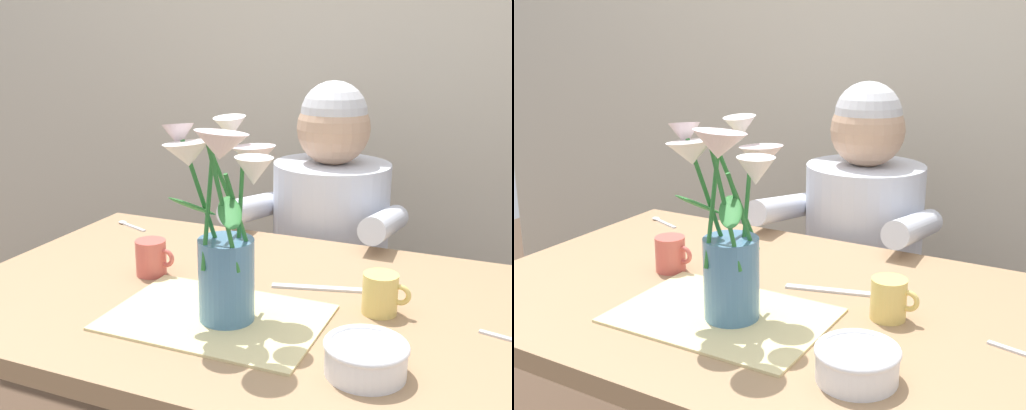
% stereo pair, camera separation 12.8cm
% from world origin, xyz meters
% --- Properties ---
extents(wood_panel_backdrop, '(4.00, 0.10, 2.50)m').
position_xyz_m(wood_panel_backdrop, '(0.00, 1.05, 1.25)').
color(wood_panel_backdrop, beige).
rests_on(wood_panel_backdrop, ground_plane).
extents(dining_table, '(1.20, 0.80, 0.74)m').
position_xyz_m(dining_table, '(0.00, 0.00, 0.64)').
color(dining_table, '#9E7A56').
rests_on(dining_table, ground_plane).
extents(seated_person, '(0.45, 0.47, 1.14)m').
position_xyz_m(seated_person, '(-0.00, 0.62, 0.56)').
color(seated_person, '#4C4C56').
rests_on(seated_person, ground_plane).
extents(striped_placemat, '(0.40, 0.28, 0.00)m').
position_xyz_m(striped_placemat, '(0.00, -0.12, 0.74)').
color(striped_placemat, beige).
rests_on(striped_placemat, dining_table).
extents(flower_vase, '(0.22, 0.27, 0.37)m').
position_xyz_m(flower_vase, '(0.02, -0.13, 0.93)').
color(flower_vase, teal).
rests_on(flower_vase, dining_table).
extents(ceramic_bowl, '(0.14, 0.14, 0.06)m').
position_xyz_m(ceramic_bowl, '(0.31, -0.21, 0.77)').
color(ceramic_bowl, white).
rests_on(ceramic_bowl, dining_table).
extents(dinner_knife, '(0.19, 0.07, 0.00)m').
position_xyz_m(dinner_knife, '(0.13, 0.09, 0.74)').
color(dinner_knife, silver).
rests_on(dinner_knife, dining_table).
extents(tea_cup, '(0.09, 0.07, 0.08)m').
position_xyz_m(tea_cup, '(0.28, 0.02, 0.78)').
color(tea_cup, '#E5C666').
rests_on(tea_cup, dining_table).
extents(coffee_cup, '(0.09, 0.07, 0.08)m').
position_xyz_m(coffee_cup, '(-0.23, 0.02, 0.78)').
color(coffee_cup, '#CC564C').
rests_on(coffee_cup, dining_table).
extents(spoon_0, '(0.12, 0.06, 0.01)m').
position_xyz_m(spoon_0, '(-0.50, 0.30, 0.74)').
color(spoon_0, silver).
rests_on(spoon_0, dining_table).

